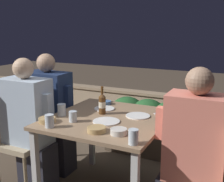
# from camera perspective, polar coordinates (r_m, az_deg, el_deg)

# --- Properties ---
(parapet_wall) EXTENTS (9.00, 0.18, 0.60)m
(parapet_wall) POSITION_cam_1_polar(r_m,az_deg,el_deg) (4.14, 10.12, -4.52)
(parapet_wall) COLOR tan
(parapet_wall) RESTS_ON ground_plane
(dining_table) EXTENTS (0.98, 1.02, 0.76)m
(dining_table) POSITION_cam_1_polar(r_m,az_deg,el_deg) (2.49, -0.78, -7.32)
(dining_table) COLOR #937556
(dining_table) RESTS_ON ground_plane
(planter_hedge) EXTENTS (1.00, 0.47, 0.68)m
(planter_hedge) POSITION_cam_1_polar(r_m,az_deg,el_deg) (3.47, 7.24, -6.55)
(planter_hedge) COLOR brown
(planter_hedge) RESTS_ON ground_plane
(chair_left_near) EXTENTS (0.41, 0.41, 0.94)m
(chair_left_near) POSITION_cam_1_polar(r_m,az_deg,el_deg) (2.91, -19.22, -7.30)
(chair_left_near) COLOR tan
(chair_left_near) RESTS_ON ground_plane
(person_blue_shirt) EXTENTS (0.51, 0.26, 1.26)m
(person_blue_shirt) POSITION_cam_1_polar(r_m,az_deg,el_deg) (2.76, -16.36, -6.68)
(person_blue_shirt) COLOR #282833
(person_blue_shirt) RESTS_ON ground_plane
(chair_left_far) EXTENTS (0.41, 0.41, 0.94)m
(chair_left_far) POSITION_cam_1_polar(r_m,az_deg,el_deg) (3.18, -15.08, -5.32)
(chair_left_far) COLOR tan
(chair_left_far) RESTS_ON ground_plane
(person_navy_jumper) EXTENTS (0.52, 0.26, 1.27)m
(person_navy_jumper) POSITION_cam_1_polar(r_m,az_deg,el_deg) (3.04, -12.30, -4.59)
(person_navy_jumper) COLOR #282833
(person_navy_jumper) RESTS_ON ground_plane
(chair_right_near) EXTENTS (0.41, 0.41, 0.94)m
(chair_right_near) POSITION_cam_1_polar(r_m,az_deg,el_deg) (2.14, 20.83, -14.88)
(chair_right_near) COLOR tan
(chair_right_near) RESTS_ON ground_plane
(person_coral_top) EXTENTS (0.49, 0.26, 1.27)m
(person_coral_top) POSITION_cam_1_polar(r_m,az_deg,el_deg) (2.13, 15.54, -12.30)
(person_coral_top) COLOR #282833
(person_coral_top) RESTS_ON ground_plane
(chair_right_far) EXTENTS (0.41, 0.41, 0.94)m
(chair_right_far) POSITION_cam_1_polar(r_m,az_deg,el_deg) (2.48, 21.07, -11.05)
(chair_right_far) COLOR tan
(chair_right_far) RESTS_ON ground_plane
(beer_bottle) EXTENTS (0.06, 0.06, 0.25)m
(beer_bottle) POSITION_cam_1_polar(r_m,az_deg,el_deg) (2.53, -2.01, -2.55)
(beer_bottle) COLOR brown
(beer_bottle) RESTS_ON dining_table
(plate_0) EXTENTS (0.21, 0.21, 0.01)m
(plate_0) POSITION_cam_1_polar(r_m,az_deg,el_deg) (2.49, 5.29, -5.04)
(plate_0) COLOR white
(plate_0) RESTS_ON dining_table
(plate_1) EXTENTS (0.20, 0.20, 0.01)m
(plate_1) POSITION_cam_1_polar(r_m,az_deg,el_deg) (2.70, -1.56, -3.60)
(plate_1) COLOR white
(plate_1) RESTS_ON dining_table
(plate_2) EXTENTS (0.22, 0.22, 0.01)m
(plate_2) POSITION_cam_1_polar(r_m,az_deg,el_deg) (2.34, -1.17, -6.20)
(plate_2) COLOR white
(plate_2) RESTS_ON dining_table
(bowl_0) EXTENTS (0.12, 0.12, 0.03)m
(bowl_0) POSITION_cam_1_polar(r_m,az_deg,el_deg) (2.87, -1.33, -2.29)
(bowl_0) COLOR #4C709E
(bowl_0) RESTS_ON dining_table
(bowl_1) EXTENTS (0.14, 0.14, 0.04)m
(bowl_1) POSITION_cam_1_polar(r_m,az_deg,el_deg) (2.12, -3.15, -7.71)
(bowl_1) COLOR tan
(bowl_1) RESTS_ON dining_table
(bowl_2) EXTENTS (0.14, 0.14, 0.04)m
(bowl_2) POSITION_cam_1_polar(r_m,az_deg,el_deg) (2.39, -13.03, -5.65)
(bowl_2) COLOR tan
(bowl_2) RESTS_ON dining_table
(bowl_3) EXTENTS (0.12, 0.12, 0.04)m
(bowl_3) POSITION_cam_1_polar(r_m,az_deg,el_deg) (2.07, 1.37, -8.15)
(bowl_3) COLOR beige
(bowl_3) RESTS_ON dining_table
(glass_cup_0) EXTENTS (0.07, 0.07, 0.10)m
(glass_cup_0) POSITION_cam_1_polar(r_m,az_deg,el_deg) (1.90, 4.38, -9.26)
(glass_cup_0) COLOR silver
(glass_cup_0) RESTS_ON dining_table
(glass_cup_1) EXTENTS (0.07, 0.07, 0.11)m
(glass_cup_1) POSITION_cam_1_polar(r_m,az_deg,el_deg) (2.53, -10.19, -3.80)
(glass_cup_1) COLOR silver
(glass_cup_1) RESTS_ON dining_table
(glass_cup_2) EXTENTS (0.07, 0.07, 0.09)m
(glass_cup_2) POSITION_cam_1_polar(r_m,az_deg,el_deg) (2.36, -7.95, -5.14)
(glass_cup_2) COLOR silver
(glass_cup_2) RESTS_ON dining_table
(glass_cup_3) EXTENTS (0.07, 0.07, 0.10)m
(glass_cup_3) POSITION_cam_1_polar(r_m,az_deg,el_deg) (2.26, -12.59, -5.96)
(glass_cup_3) COLOR silver
(glass_cup_3) RESTS_ON dining_table
(fork_0) EXTENTS (0.09, 0.16, 0.01)m
(fork_0) POSITION_cam_1_polar(r_m,az_deg,el_deg) (2.63, 9.85, -4.25)
(fork_0) COLOR silver
(fork_0) RESTS_ON dining_table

